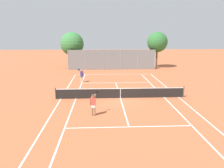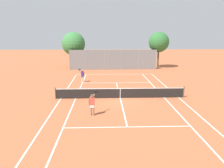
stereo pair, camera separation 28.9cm
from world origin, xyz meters
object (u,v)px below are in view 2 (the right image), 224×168
Objects in this scene: loose_tennis_ball_1 at (64,142)px; player_far_left at (82,75)px; loose_tennis_ball_0 at (98,78)px; loose_tennis_ball_4 at (88,90)px; loose_tennis_ball_2 at (75,82)px; loose_tennis_ball_3 at (88,93)px; loose_tennis_ball_5 at (154,99)px; tree_behind_right at (159,43)px; tennis_net at (120,93)px; player_near_side at (92,103)px; tree_behind_left at (73,45)px.

player_far_left is at bearing 91.63° from loose_tennis_ball_1.
loose_tennis_ball_0 is 1.00× the size of loose_tennis_ball_4.
loose_tennis_ball_2 is 5.15m from loose_tennis_ball_3.
loose_tennis_ball_5 is 0.01× the size of tree_behind_right.
loose_tennis_ball_2 is 1.00× the size of loose_tennis_ball_3.
loose_tennis_ball_1 is at bearing -84.97° from loose_tennis_ball_2.
tennis_net is 6.76× the size of player_far_left.
player_near_side is 11.27m from player_far_left.
loose_tennis_ball_3 is 17.26m from tree_behind_left.
player_far_left is 26.88× the size of loose_tennis_ball_0.
loose_tennis_ball_3 is 19.84m from tree_behind_right.
loose_tennis_ball_0 is 17.74m from loose_tennis_ball_1.
tennis_net is 4.90m from player_near_side.
loose_tennis_ball_3 is at bearing -124.50° from tree_behind_right.
tree_behind_left is 14.54m from tree_behind_right.
tree_behind_right reaches higher than loose_tennis_ball_4.
loose_tennis_ball_2 and loose_tennis_ball_4 have the same top height.
loose_tennis_ball_4 is at bearing -64.84° from loose_tennis_ball_2.
loose_tennis_ball_5 is at bearing 48.37° from loose_tennis_ball_1.
tree_behind_left is (-2.96, 26.63, 3.93)m from loose_tennis_ball_1.
player_far_left is (-4.15, 6.86, 0.42)m from tennis_net.
loose_tennis_ball_4 is at bearing -126.22° from tree_behind_right.
tennis_net is 181.82× the size of loose_tennis_ball_4.
loose_tennis_ball_1 is at bearing -92.65° from loose_tennis_ball_4.
loose_tennis_ball_2 is at bearing 111.74° from loose_tennis_ball_3.
loose_tennis_ball_4 is at bearing 151.15° from loose_tennis_ball_5.
player_far_left reaches higher than loose_tennis_ball_5.
player_far_left is 10.45m from loose_tennis_ball_5.
tennis_net is 9.69m from loose_tennis_ball_0.
player_far_left is 3.29m from loose_tennis_ball_0.
loose_tennis_ball_4 is (-3.21, 2.81, -0.48)m from tennis_net.
player_near_side is at bearing -90.38° from loose_tennis_ball_0.
loose_tennis_ball_2 is (-2.77, -2.70, 0.00)m from loose_tennis_ball_0.
tree_behind_left is at bearing 98.03° from loose_tennis_ball_2.
loose_tennis_ball_1 is 0.01× the size of tree_behind_left.
loose_tennis_ball_4 is at bearing -77.40° from tree_behind_left.
player_near_side is 0.29× the size of tree_behind_left.
loose_tennis_ball_1 is 27.08m from tree_behind_left.
tree_behind_right is at bearing 53.78° from loose_tennis_ball_4.
player_near_side reaches higher than tennis_net.
tree_behind_right reaches higher than player_far_left.
loose_tennis_ball_0 is at bearing 85.32° from loose_tennis_ball_1.
loose_tennis_ball_2 is 10.94m from loose_tennis_ball_5.
tree_behind_right reaches higher than player_near_side.
loose_tennis_ball_2 is (-1.32, 14.98, 0.00)m from loose_tennis_ball_1.
player_near_side reaches higher than loose_tennis_ball_3.
loose_tennis_ball_0 is (-2.27, 9.41, -0.48)m from tennis_net.
player_far_left is 26.88× the size of loose_tennis_ball_1.
loose_tennis_ball_4 is 7.16m from loose_tennis_ball_5.
loose_tennis_ball_1 is 10.22m from loose_tennis_ball_3.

